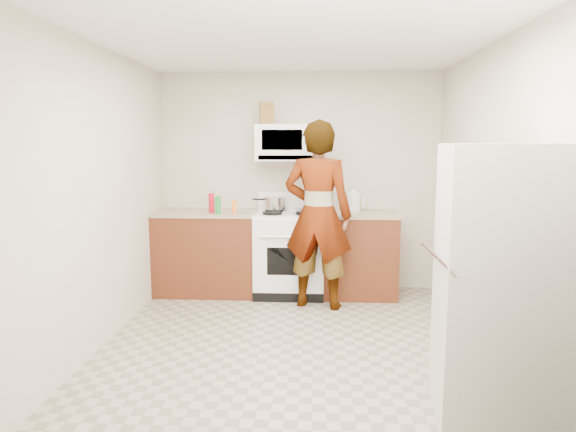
# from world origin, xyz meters

# --- Properties ---
(floor) EXTENTS (3.60, 3.60, 0.00)m
(floor) POSITION_xyz_m (0.00, 0.00, 0.00)
(floor) COLOR gray
(floor) RESTS_ON ground
(back_wall) EXTENTS (3.20, 0.02, 2.50)m
(back_wall) POSITION_xyz_m (0.00, 1.79, 1.25)
(back_wall) COLOR beige
(back_wall) RESTS_ON floor
(right_wall) EXTENTS (0.02, 3.60, 2.50)m
(right_wall) POSITION_xyz_m (1.59, 0.00, 1.25)
(right_wall) COLOR beige
(right_wall) RESTS_ON floor
(cabinet_left) EXTENTS (1.12, 0.62, 0.90)m
(cabinet_left) POSITION_xyz_m (-1.04, 1.49, 0.45)
(cabinet_left) COLOR #5D2916
(cabinet_left) RESTS_ON floor
(counter_left) EXTENTS (1.14, 0.64, 0.03)m
(counter_left) POSITION_xyz_m (-1.04, 1.49, 0.92)
(counter_left) COLOR tan
(counter_left) RESTS_ON cabinet_left
(cabinet_right) EXTENTS (0.80, 0.62, 0.90)m
(cabinet_right) POSITION_xyz_m (0.68, 1.49, 0.45)
(cabinet_right) COLOR #5D2916
(cabinet_right) RESTS_ON floor
(counter_right) EXTENTS (0.82, 0.64, 0.03)m
(counter_right) POSITION_xyz_m (0.68, 1.49, 0.92)
(counter_right) COLOR tan
(counter_right) RESTS_ON cabinet_right
(gas_range) EXTENTS (0.76, 0.65, 1.13)m
(gas_range) POSITION_xyz_m (-0.10, 1.48, 0.49)
(gas_range) COLOR white
(gas_range) RESTS_ON floor
(microwave) EXTENTS (0.76, 0.38, 0.40)m
(microwave) POSITION_xyz_m (-0.10, 1.61, 1.70)
(microwave) COLOR white
(microwave) RESTS_ON back_wall
(person) EXTENTS (0.79, 0.61, 1.93)m
(person) POSITION_xyz_m (0.21, 1.05, 0.96)
(person) COLOR tan
(person) RESTS_ON floor
(fridge) EXTENTS (0.77, 0.77, 1.70)m
(fridge) POSITION_xyz_m (1.30, -1.11, 0.85)
(fridge) COLOR silver
(fridge) RESTS_ON floor
(kettle) EXTENTS (0.19, 0.19, 0.21)m
(kettle) POSITION_xyz_m (0.61, 1.60, 1.04)
(kettle) COLOR silver
(kettle) RESTS_ON counter_right
(jug) EXTENTS (0.17, 0.17, 0.24)m
(jug) POSITION_xyz_m (-0.36, 1.57, 2.02)
(jug) COLOR brown
(jug) RESTS_ON microwave
(saucepan) EXTENTS (0.24, 0.24, 0.13)m
(saucepan) POSITION_xyz_m (-0.27, 1.60, 1.02)
(saucepan) COLOR #B5B4B9
(saucepan) RESTS_ON gas_range
(tray) EXTENTS (0.26, 0.17, 0.05)m
(tray) POSITION_xyz_m (0.00, 1.42, 0.96)
(tray) COLOR silver
(tray) RESTS_ON gas_range
(bottle_spray) EXTENTS (0.07, 0.07, 0.21)m
(bottle_spray) POSITION_xyz_m (-0.96, 1.40, 1.04)
(bottle_spray) COLOR red
(bottle_spray) RESTS_ON counter_left
(bottle_hot_sauce) EXTENTS (0.06, 0.06, 0.15)m
(bottle_hot_sauce) POSITION_xyz_m (-0.69, 1.31, 1.01)
(bottle_hot_sauce) COLOR orange
(bottle_hot_sauce) RESTS_ON counter_left
(bottle_green_cap) EXTENTS (0.08, 0.08, 0.20)m
(bottle_green_cap) POSITION_xyz_m (-0.86, 1.26, 1.03)
(bottle_green_cap) COLOR #178230
(bottle_green_cap) RESTS_ON counter_left
(pot_lid) EXTENTS (0.29, 0.29, 0.01)m
(pot_lid) POSITION_xyz_m (-0.61, 1.38, 0.94)
(pot_lid) COLOR silver
(pot_lid) RESTS_ON counter_left
(broom) EXTENTS (0.17, 0.27, 1.34)m
(broom) POSITION_xyz_m (1.59, 0.67, 0.68)
(broom) COLOR silver
(broom) RESTS_ON floor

